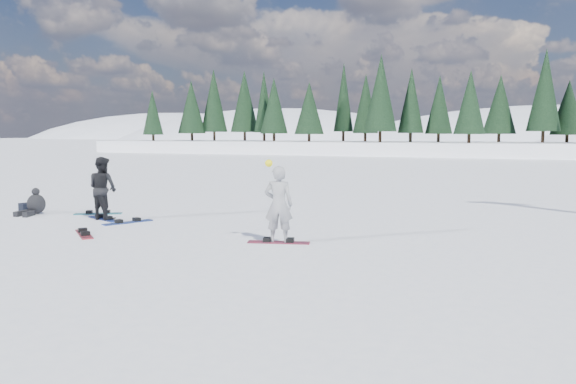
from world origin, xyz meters
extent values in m
plane|color=white|center=(0.00, 0.00, 0.00)|extent=(420.00, 420.00, 0.00)
cube|color=white|center=(0.00, 55.00, -1.00)|extent=(90.00, 14.00, 5.00)
ellipsoid|color=white|center=(-70.00, 170.00, -13.61)|extent=(143.00, 110.00, 49.50)
ellipsoid|color=white|center=(20.00, 200.00, -14.63)|extent=(182.00, 140.00, 53.20)
ellipsoid|color=white|center=(-140.00, 210.00, -14.30)|extent=(169.00, 130.00, 52.00)
cone|color=black|center=(-38.00, 55.00, 5.25)|extent=(3.20, 3.20, 7.50)
cone|color=black|center=(-34.55, 55.00, 5.25)|extent=(3.20, 3.20, 7.50)
cone|color=black|center=(-31.09, 55.00, 5.25)|extent=(3.20, 3.20, 7.50)
cone|color=black|center=(-27.64, 55.00, 5.25)|extent=(3.20, 3.20, 7.50)
cone|color=black|center=(-24.18, 55.00, 5.25)|extent=(3.20, 3.20, 7.50)
cone|color=black|center=(-20.73, 55.00, 5.25)|extent=(3.20, 3.20, 7.50)
cone|color=black|center=(-17.27, 55.00, 5.25)|extent=(3.20, 3.20, 7.50)
cone|color=black|center=(-13.82, 55.00, 5.25)|extent=(3.20, 3.20, 7.50)
cone|color=black|center=(-10.36, 55.00, 5.25)|extent=(3.20, 3.20, 7.50)
cone|color=black|center=(-6.91, 55.00, 5.25)|extent=(3.20, 3.20, 7.50)
cone|color=black|center=(-3.45, 55.00, 5.25)|extent=(3.20, 3.20, 7.50)
cone|color=black|center=(0.00, 55.00, 5.25)|extent=(3.20, 3.20, 7.50)
cone|color=black|center=(3.45, 55.00, 5.25)|extent=(3.20, 3.20, 7.50)
cone|color=black|center=(6.91, 55.00, 5.25)|extent=(3.20, 3.20, 7.50)
cone|color=black|center=(10.36, 55.00, 5.25)|extent=(3.20, 3.20, 7.50)
cone|color=black|center=(13.82, 55.00, 5.25)|extent=(3.20, 3.20, 7.50)
imported|color=#96979B|center=(2.97, -1.38, 0.93)|extent=(0.77, 0.61, 1.87)
sphere|color=#FCEA0D|center=(2.77, -1.50, 1.93)|extent=(0.18, 0.18, 0.18)
imported|color=black|center=(-3.45, 0.02, 0.96)|extent=(1.04, 0.87, 1.92)
ellipsoid|color=black|center=(-6.24, 0.10, 0.34)|extent=(0.72, 0.65, 0.65)
sphere|color=black|center=(-6.24, 0.10, 0.74)|extent=(0.25, 0.25, 0.25)
cube|color=black|center=(-6.09, -0.36, 0.08)|extent=(0.36, 0.59, 0.16)
cube|color=black|center=(-6.39, -0.36, 0.08)|extent=(0.22, 0.58, 0.16)
cube|color=black|center=(-6.94, 0.30, 0.15)|extent=(0.53, 0.45, 0.30)
cube|color=#9D223D|center=(2.97, -1.38, 0.01)|extent=(1.52, 0.65, 0.03)
cube|color=navy|center=(-3.45, 0.02, 0.01)|extent=(1.49, 0.86, 0.03)
cube|color=#1B3A97|center=(-2.34, -0.25, 0.01)|extent=(0.93, 1.46, 0.03)
cube|color=maroon|center=(-2.17, -2.26, 0.01)|extent=(1.31, 1.20, 0.03)
cube|color=teal|center=(-4.36, 0.84, 0.01)|extent=(1.45, 0.98, 0.03)
camera|label=1|loc=(8.16, -13.66, 2.66)|focal=35.00mm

